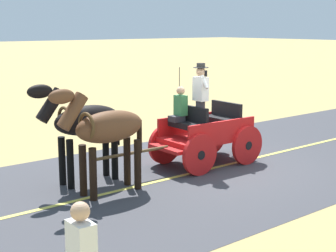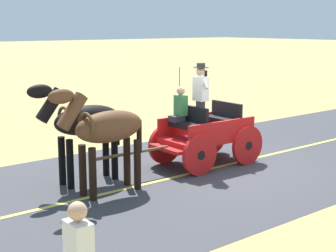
# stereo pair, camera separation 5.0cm
# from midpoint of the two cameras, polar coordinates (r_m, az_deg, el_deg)

# --- Properties ---
(ground_plane) EXTENTS (200.00, 200.00, 0.00)m
(ground_plane) POSITION_cam_midpoint_polar(r_m,az_deg,el_deg) (12.53, 6.04, -4.50)
(ground_plane) COLOR tan
(road_surface) EXTENTS (6.58, 160.00, 0.01)m
(road_surface) POSITION_cam_midpoint_polar(r_m,az_deg,el_deg) (12.53, 6.04, -4.48)
(road_surface) COLOR #38383D
(road_surface) RESTS_ON ground
(road_centre_stripe) EXTENTS (0.12, 160.00, 0.00)m
(road_centre_stripe) POSITION_cam_midpoint_polar(r_m,az_deg,el_deg) (12.53, 6.04, -4.46)
(road_centre_stripe) COLOR #DBCC4C
(road_centre_stripe) RESTS_ON road_surface
(horse_drawn_carriage) EXTENTS (1.46, 4.51, 2.50)m
(horse_drawn_carriage) POSITION_cam_midpoint_polar(r_m,az_deg,el_deg) (12.49, 4.11, -0.66)
(horse_drawn_carriage) COLOR red
(horse_drawn_carriage) RESTS_ON ground
(horse_near_side) EXTENTS (0.62, 2.13, 2.21)m
(horse_near_side) POSITION_cam_midpoint_polar(r_m,az_deg,el_deg) (10.26, -6.86, -0.39)
(horse_near_side) COLOR brown
(horse_near_side) RESTS_ON ground
(horse_off_side) EXTENTS (0.56, 2.13, 2.21)m
(horse_off_side) POSITION_cam_midpoint_polar(r_m,az_deg,el_deg) (11.04, -9.29, 0.36)
(horse_off_side) COLOR black
(horse_off_side) RESTS_ON ground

